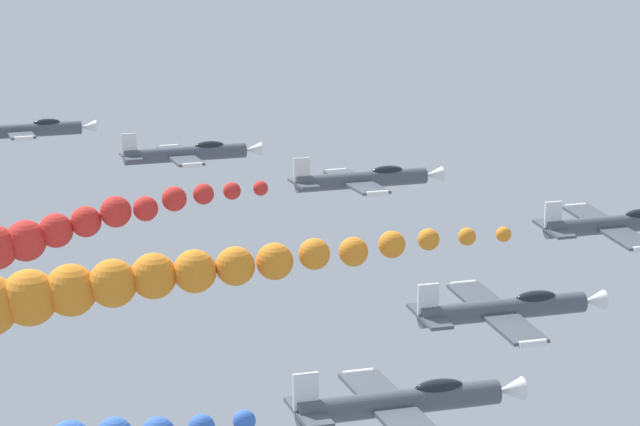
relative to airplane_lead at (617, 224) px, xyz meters
The scene contains 7 objects.
airplane_lead is the anchor object (origin of this frame).
smoke_trail_lead 30.54m from the airplane_lead, 93.14° to the right, with size 5.05×32.41×4.97m.
airplane_left_inner 17.46m from the airplane_lead, 135.39° to the right, with size 9.56×10.35×2.45m.
airplane_right_inner 17.28m from the airplane_lead, 45.74° to the right, with size 9.56×10.35×2.32m.
airplane_left_outer 33.39m from the airplane_lead, 139.52° to the right, with size 9.56×10.35×2.44m.
airplane_right_outer 31.72m from the airplane_lead, 43.37° to the right, with size 9.56×10.35×2.36m.
airplane_trailing 49.77m from the airplane_lead, 139.63° to the right, with size 9.54×10.35×2.57m.
Camera 1 is at (84.71, -24.23, 125.01)m, focal length 82.67 mm.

